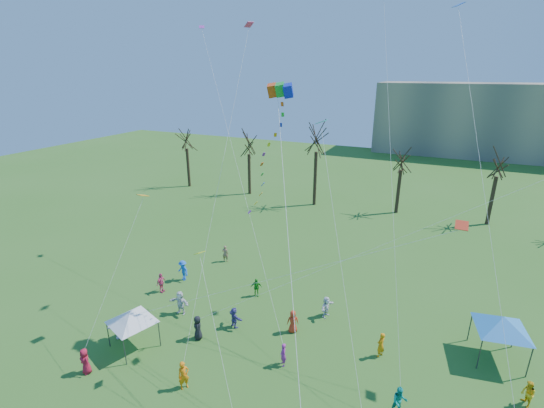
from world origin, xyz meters
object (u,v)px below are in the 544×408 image
at_px(canopy_tent_white, 131,317).
at_px(canopy_tent_blue, 503,323).
at_px(big_box_kite, 270,163).
at_px(distant_building, 529,122).

bearing_deg(canopy_tent_white, canopy_tent_blue, 21.99).
bearing_deg(canopy_tent_blue, canopy_tent_white, -158.01).
bearing_deg(big_box_kite, canopy_tent_blue, 13.35).
distance_m(canopy_tent_white, canopy_tent_blue, 23.40).
relative_size(distant_building, big_box_kite, 3.17).
xyz_separation_m(canopy_tent_white, canopy_tent_blue, (21.69, 8.76, 0.30)).
height_order(distant_building, canopy_tent_white, distant_building).
height_order(distant_building, canopy_tent_blue, distant_building).
height_order(big_box_kite, canopy_tent_blue, big_box_kite).
bearing_deg(canopy_tent_blue, distant_building, 81.57).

